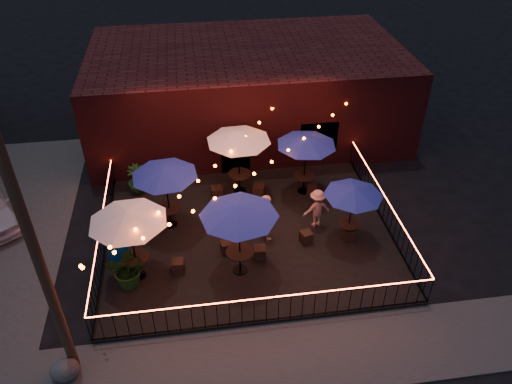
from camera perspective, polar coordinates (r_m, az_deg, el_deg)
ground at (r=16.62m, az=0.05°, el=-9.62°), size 110.00×110.00×0.00m
patio at (r=18.00m, az=-0.87°, el=-4.92°), size 10.00×8.00×0.15m
sidewalk at (r=14.55m, az=1.99°, el=-18.68°), size 18.00×2.50×0.05m
brick_building at (r=23.78m, az=-1.05°, el=11.57°), size 14.00×8.00×4.00m
utility_pole at (r=12.45m, az=-23.66°, el=-7.06°), size 0.26×0.26×8.00m
fence_front at (r=14.80m, az=1.19°, el=-13.33°), size 10.00×0.04×1.04m
fence_left at (r=17.86m, az=-17.07°, el=-4.80°), size 0.04×8.00×1.04m
fence_right at (r=18.77m, az=14.43°, el=-1.98°), size 0.04×8.00×1.04m
festoon_lights at (r=16.18m, az=-4.36°, el=0.58°), size 10.02×8.72×1.32m
cafe_table_0 at (r=15.27m, az=-14.47°, el=-2.85°), size 3.10×3.10×2.66m
cafe_table_1 at (r=17.20m, az=-10.44°, el=2.27°), size 2.89×2.89×2.55m
cafe_table_2 at (r=14.96m, az=-1.97°, el=-2.25°), size 2.82×2.82×2.70m
cafe_table_3 at (r=18.63m, az=-2.00°, el=6.30°), size 3.15×3.15×2.72m
cafe_table_4 at (r=16.81m, az=11.10°, el=-0.02°), size 2.38×2.38×2.21m
cafe_table_5 at (r=18.79m, az=5.79°, el=5.77°), size 2.77×2.77×2.52m
bistro_chair_0 at (r=16.86m, az=-13.50°, el=-8.31°), size 0.42×0.42×0.44m
bistro_chair_1 at (r=16.60m, az=-8.88°, el=-8.38°), size 0.41×0.41×0.46m
bistro_chair_2 at (r=19.35m, az=-13.26°, el=-1.51°), size 0.51×0.51×0.46m
bistro_chair_3 at (r=18.79m, az=-10.04°, el=-2.29°), size 0.52×0.52×0.48m
bistro_chair_4 at (r=17.11m, az=-3.41°, el=-6.32°), size 0.43×0.43×0.44m
bistro_chair_5 at (r=16.85m, az=0.42°, el=-6.99°), size 0.43×0.43×0.47m
bistro_chair_6 at (r=19.51m, az=-4.49°, el=-0.09°), size 0.45×0.45×0.50m
bistro_chair_7 at (r=19.56m, az=0.31°, el=0.17°), size 0.54×0.54×0.51m
bistro_chair_8 at (r=17.55m, az=5.75°, el=-5.16°), size 0.47×0.47×0.44m
bistro_chair_9 at (r=17.89m, az=10.56°, el=-4.65°), size 0.42×0.42×0.48m
bistro_chair_10 at (r=19.80m, az=6.40°, el=0.32°), size 0.46×0.46×0.46m
bistro_chair_11 at (r=19.88m, az=9.18°, el=0.26°), size 0.49×0.49×0.49m
patron_a at (r=17.25m, az=1.23°, el=-2.82°), size 0.60×0.75×1.81m
patron_b at (r=17.16m, az=-2.52°, el=-3.03°), size 0.93×1.06×1.85m
patron_c at (r=17.96m, az=6.97°, el=-1.88°), size 1.07×0.72×1.53m
potted_shrub_a at (r=16.16m, az=-14.31°, el=-8.48°), size 1.49×1.37×1.39m
potted_shrub_b at (r=18.42m, az=-15.64°, el=-2.48°), size 0.83×0.72×1.31m
potted_shrub_c at (r=20.12m, az=-13.51°, el=1.39°), size 0.82×0.82×1.21m
cooler at (r=17.30m, az=-15.41°, el=-6.18°), size 0.74×0.56×0.93m
boulder at (r=14.90m, az=-21.02°, el=-18.44°), size 0.92×0.81×0.65m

